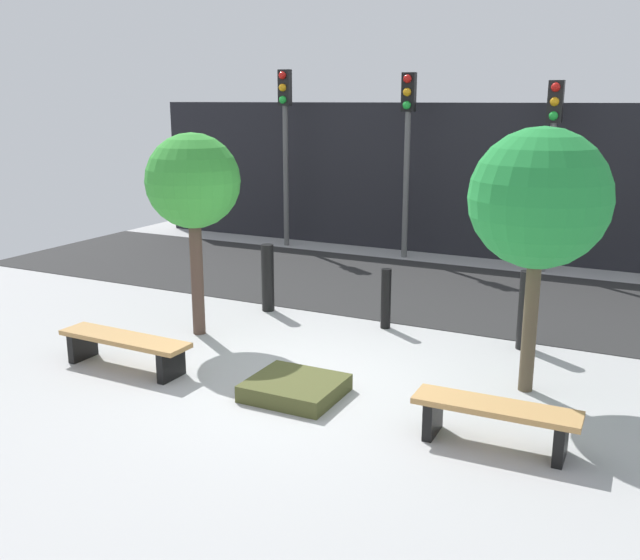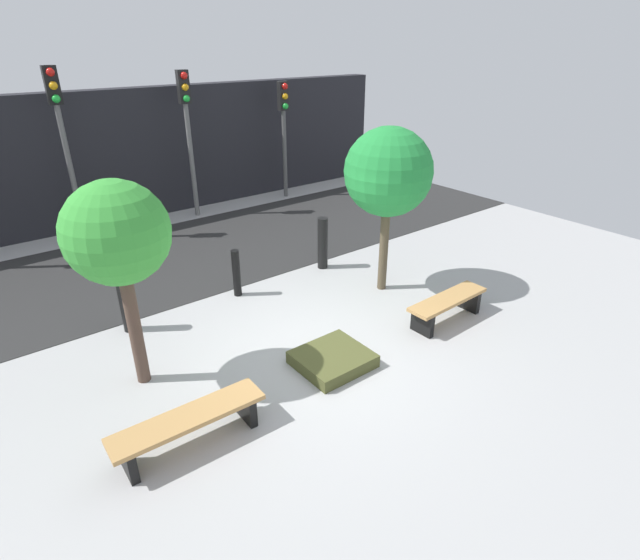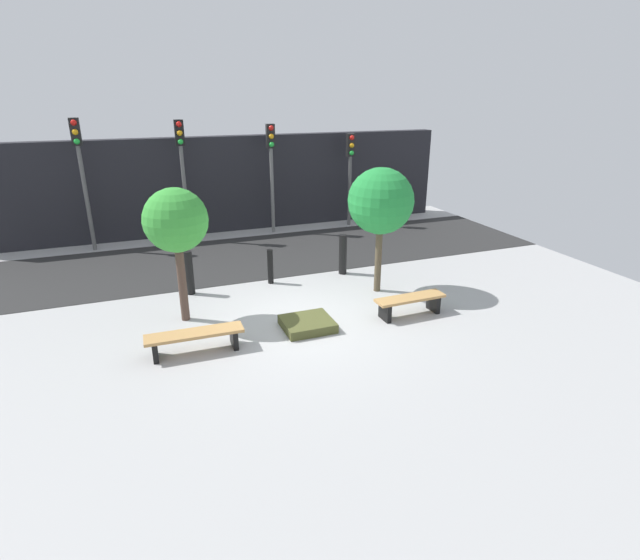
{
  "view_description": "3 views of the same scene",
  "coord_description": "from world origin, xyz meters",
  "px_view_note": "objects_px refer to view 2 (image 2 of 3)",
  "views": [
    {
      "loc": [
        3.68,
        -6.98,
        3.32
      ],
      "look_at": [
        0.09,
        0.18,
        1.28
      ],
      "focal_mm": 40.0,
      "sensor_mm": 36.0,
      "label": 1
    },
    {
      "loc": [
        -3.89,
        -4.99,
        4.39
      ],
      "look_at": [
        -0.23,
        -0.28,
        1.47
      ],
      "focal_mm": 28.0,
      "sensor_mm": 36.0,
      "label": 2
    },
    {
      "loc": [
        -3.15,
        -9.21,
        4.69
      ],
      "look_at": [
        0.3,
        -0.25,
        1.03
      ],
      "focal_mm": 28.0,
      "sensor_mm": 36.0,
      "label": 3
    }
  ],
  "objects_px": {
    "tree_behind_left_bench": "(117,235)",
    "bollard_center": "(323,243)",
    "traffic_light_mid_west": "(61,125)",
    "traffic_light_east": "(284,119)",
    "traffic_light_mid_east": "(187,119)",
    "bench_right": "(447,304)",
    "bench_left": "(189,423)",
    "planter_bed": "(333,359)",
    "bollard_left": "(236,273)",
    "tree_behind_right_bench": "(388,173)",
    "bollard_far_left": "(125,301)"
  },
  "relations": [
    {
      "from": "bollard_far_left",
      "to": "bollard_center",
      "type": "height_order",
      "value": "bollard_center"
    },
    {
      "from": "bollard_far_left",
      "to": "traffic_light_mid_west",
      "type": "xyz_separation_m",
      "value": [
        0.57,
        4.77,
        2.11
      ]
    },
    {
      "from": "tree_behind_left_bench",
      "to": "tree_behind_right_bench",
      "type": "bearing_deg",
      "value": 0.0
    },
    {
      "from": "bench_left",
      "to": "traffic_light_mid_east",
      "type": "bearing_deg",
      "value": 65.38
    },
    {
      "from": "tree_behind_left_bench",
      "to": "bollard_far_left",
      "type": "xyz_separation_m",
      "value": [
        0.31,
        1.45,
        -1.65
      ]
    },
    {
      "from": "traffic_light_east",
      "to": "bench_right",
      "type": "bearing_deg",
      "value": -104.62
    },
    {
      "from": "tree_behind_left_bench",
      "to": "bollard_center",
      "type": "distance_m",
      "value": 4.89
    },
    {
      "from": "bench_right",
      "to": "tree_behind_right_bench",
      "type": "xyz_separation_m",
      "value": [
        -0.0,
        1.57,
        1.93
      ]
    },
    {
      "from": "traffic_light_mid_east",
      "to": "bollard_center",
      "type": "bearing_deg",
      "value": -83.14
    },
    {
      "from": "traffic_light_mid_east",
      "to": "traffic_light_east",
      "type": "xyz_separation_m",
      "value": [
        2.91,
        -0.0,
        -0.26
      ]
    },
    {
      "from": "bench_left",
      "to": "planter_bed",
      "type": "xyz_separation_m",
      "value": [
        2.34,
        0.2,
        -0.21
      ]
    },
    {
      "from": "bench_right",
      "to": "traffic_light_east",
      "type": "height_order",
      "value": "traffic_light_east"
    },
    {
      "from": "planter_bed",
      "to": "bollard_far_left",
      "type": "bearing_deg",
      "value": 125.74
    },
    {
      "from": "bench_left",
      "to": "traffic_light_east",
      "type": "height_order",
      "value": "traffic_light_east"
    },
    {
      "from": "planter_bed",
      "to": "traffic_light_mid_west",
      "type": "height_order",
      "value": "traffic_light_mid_west"
    },
    {
      "from": "bollard_left",
      "to": "traffic_light_mid_west",
      "type": "xyz_separation_m",
      "value": [
        -1.46,
        4.77,
        2.2
      ]
    },
    {
      "from": "bollard_left",
      "to": "bollard_center",
      "type": "relative_size",
      "value": 0.83
    },
    {
      "from": "planter_bed",
      "to": "bollard_left",
      "type": "distance_m",
      "value": 2.84
    },
    {
      "from": "bollard_left",
      "to": "bench_right",
      "type": "bearing_deg",
      "value": -52.28
    },
    {
      "from": "traffic_light_east",
      "to": "tree_behind_left_bench",
      "type": "bearing_deg",
      "value": -137.13
    },
    {
      "from": "bench_left",
      "to": "bollard_far_left",
      "type": "relative_size",
      "value": 1.7
    },
    {
      "from": "bench_left",
      "to": "tree_behind_right_bench",
      "type": "relative_size",
      "value": 0.61
    },
    {
      "from": "bollard_far_left",
      "to": "bollard_center",
      "type": "distance_m",
      "value": 4.06
    },
    {
      "from": "traffic_light_mid_west",
      "to": "traffic_light_east",
      "type": "xyz_separation_m",
      "value": [
        5.82,
        -0.0,
        -0.37
      ]
    },
    {
      "from": "bench_right",
      "to": "traffic_light_mid_east",
      "type": "relative_size",
      "value": 0.44
    },
    {
      "from": "tree_behind_left_bench",
      "to": "traffic_light_east",
      "type": "distance_m",
      "value": 9.15
    },
    {
      "from": "planter_bed",
      "to": "bollard_left",
      "type": "relative_size",
      "value": 1.14
    },
    {
      "from": "traffic_light_mid_west",
      "to": "traffic_light_east",
      "type": "height_order",
      "value": "traffic_light_mid_west"
    },
    {
      "from": "tree_behind_right_bench",
      "to": "bollard_center",
      "type": "bearing_deg",
      "value": 101.9
    },
    {
      "from": "traffic_light_mid_west",
      "to": "planter_bed",
      "type": "bearing_deg",
      "value": -79.14
    },
    {
      "from": "planter_bed",
      "to": "traffic_light_east",
      "type": "relative_size",
      "value": 0.32
    },
    {
      "from": "tree_behind_left_bench",
      "to": "traffic_light_mid_east",
      "type": "relative_size",
      "value": 0.79
    },
    {
      "from": "traffic_light_east",
      "to": "bollard_left",
      "type": "bearing_deg",
      "value": -132.48
    },
    {
      "from": "bollard_center",
      "to": "bollard_left",
      "type": "bearing_deg",
      "value": 180.0
    },
    {
      "from": "traffic_light_mid_west",
      "to": "bollard_center",
      "type": "bearing_deg",
      "value": -53.84
    },
    {
      "from": "planter_bed",
      "to": "bollard_far_left",
      "type": "xyz_separation_m",
      "value": [
        -2.03,
        2.82,
        0.45
      ]
    },
    {
      "from": "traffic_light_mid_east",
      "to": "traffic_light_east",
      "type": "relative_size",
      "value": 1.12
    },
    {
      "from": "tree_behind_left_bench",
      "to": "traffic_light_mid_west",
      "type": "height_order",
      "value": "traffic_light_mid_west"
    },
    {
      "from": "traffic_light_east",
      "to": "planter_bed",
      "type": "bearing_deg",
      "value": -119.92
    },
    {
      "from": "bench_left",
      "to": "traffic_light_mid_west",
      "type": "bearing_deg",
      "value": 84.89
    },
    {
      "from": "tree_behind_right_bench",
      "to": "traffic_light_mid_east",
      "type": "xyz_separation_m",
      "value": [
        -0.88,
        6.22,
        0.29
      ]
    },
    {
      "from": "bench_right",
      "to": "traffic_light_mid_west",
      "type": "relative_size",
      "value": 0.42
    },
    {
      "from": "bollard_far_left",
      "to": "bollard_left",
      "type": "xyz_separation_m",
      "value": [
        2.03,
        0.0,
        -0.09
      ]
    },
    {
      "from": "tree_behind_right_bench",
      "to": "bollard_far_left",
      "type": "height_order",
      "value": "tree_behind_right_bench"
    },
    {
      "from": "tree_behind_right_bench",
      "to": "bollard_center",
      "type": "xyz_separation_m",
      "value": [
        -0.31,
        1.45,
        -1.7
      ]
    },
    {
      "from": "tree_behind_right_bench",
      "to": "traffic_light_east",
      "type": "relative_size",
      "value": 0.93
    },
    {
      "from": "planter_bed",
      "to": "traffic_light_mid_east",
      "type": "distance_m",
      "value": 8.1
    },
    {
      "from": "bench_left",
      "to": "bench_right",
      "type": "height_order",
      "value": "bench_right"
    },
    {
      "from": "bench_right",
      "to": "bollard_far_left",
      "type": "height_order",
      "value": "bollard_far_left"
    },
    {
      "from": "tree_behind_left_bench",
      "to": "traffic_light_mid_east",
      "type": "distance_m",
      "value": 7.3
    }
  ]
}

